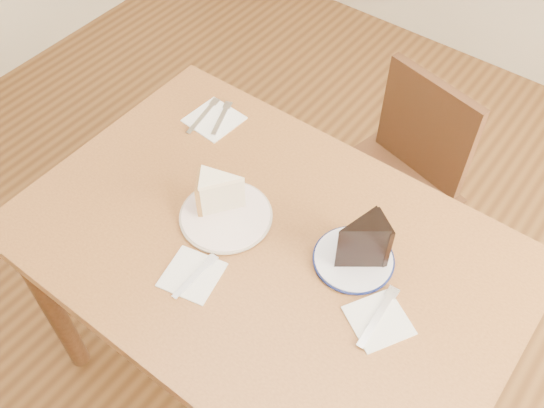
{
  "coord_description": "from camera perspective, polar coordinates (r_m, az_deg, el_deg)",
  "views": [
    {
      "loc": [
        0.52,
        -0.66,
        1.93
      ],
      "look_at": [
        -0.04,
        0.07,
        0.8
      ],
      "focal_mm": 40.0,
      "sensor_mm": 36.0,
      "label": 1
    }
  ],
  "objects": [
    {
      "name": "carrot_cake",
      "position": [
        1.47,
        -4.58,
        1.02
      ],
      "size": [
        0.13,
        0.12,
        0.09
      ],
      "primitive_type": null,
      "rotation": [
        0.0,
        0.0,
        -0.96
      ],
      "color": "beige",
      "rests_on": "plate_cream"
    },
    {
      "name": "fork_spare",
      "position": [
        1.74,
        -4.81,
        8.03
      ],
      "size": [
        0.06,
        0.14,
        0.0
      ],
      "primitive_type": "cube",
      "rotation": [
        0.0,
        0.0,
        0.37
      ],
      "color": "silver",
      "rests_on": "napkin_spare"
    },
    {
      "name": "knife_spare",
      "position": [
        1.75,
        -6.54,
        8.22
      ],
      "size": [
        0.04,
        0.16,
        0.0
      ],
      "primitive_type": "cube",
      "rotation": [
        0.0,
        0.0,
        0.18
      ],
      "color": "silver",
      "rests_on": "napkin_spare"
    },
    {
      "name": "ground",
      "position": [
        2.11,
        -0.41,
        -15.7
      ],
      "size": [
        4.0,
        4.0,
        0.0
      ],
      "primitive_type": "plane",
      "color": "#442812",
      "rests_on": "ground"
    },
    {
      "name": "chair_far",
      "position": [
        2.0,
        11.02,
        1.73
      ],
      "size": [
        0.48,
        0.48,
        0.81
      ],
      "rotation": [
        0.0,
        0.0,
        2.91
      ],
      "color": "#331B0F",
      "rests_on": "ground"
    },
    {
      "name": "plate_cream",
      "position": [
        1.5,
        -4.36,
        -1.14
      ],
      "size": [
        0.22,
        0.22,
        0.01
      ],
      "primitive_type": "cylinder",
      "color": "white",
      "rests_on": "table"
    },
    {
      "name": "fork_cream",
      "position": [
        1.4,
        -7.3,
        -6.8
      ],
      "size": [
        0.01,
        0.14,
        0.0
      ],
      "primitive_type": "cube",
      "rotation": [
        0.0,
        0.0,
        0.0
      ],
      "color": "white",
      "rests_on": "napkin_cream"
    },
    {
      "name": "plate_navy",
      "position": [
        1.43,
        7.68,
        -5.19
      ],
      "size": [
        0.18,
        0.18,
        0.01
      ],
      "primitive_type": "cylinder",
      "color": "white",
      "rests_on": "table"
    },
    {
      "name": "table",
      "position": [
        1.53,
        -0.54,
        -5.94
      ],
      "size": [
        1.2,
        0.8,
        0.75
      ],
      "color": "brown",
      "rests_on": "ground"
    },
    {
      "name": "napkin_navy",
      "position": [
        1.36,
        10.0,
        -10.73
      ],
      "size": [
        0.17,
        0.17,
        0.0
      ],
      "primitive_type": "cube",
      "rotation": [
        0.0,
        0.0,
        -0.52
      ],
      "color": "white",
      "rests_on": "table"
    },
    {
      "name": "napkin_spare",
      "position": [
        1.74,
        -5.48,
        7.94
      ],
      "size": [
        0.15,
        0.15,
        0.0
      ],
      "primitive_type": "cube",
      "rotation": [
        0.0,
        0.0,
        -0.08
      ],
      "color": "white",
      "rests_on": "table"
    },
    {
      "name": "chocolate_cake",
      "position": [
        1.37,
        8.09,
        -3.82
      ],
      "size": [
        0.12,
        0.13,
        0.13
      ],
      "primitive_type": null,
      "rotation": [
        0.0,
        0.0,
        2.56
      ],
      "color": "black",
      "rests_on": "plate_navy"
    },
    {
      "name": "napkin_cream",
      "position": [
        1.41,
        -7.53,
        -6.61
      ],
      "size": [
        0.15,
        0.15,
        0.0
      ],
      "primitive_type": "cube",
      "rotation": [
        0.0,
        0.0,
        0.21
      ],
      "color": "white",
      "rests_on": "table"
    },
    {
      "name": "knife_navy",
      "position": [
        1.36,
        9.91,
        -10.42
      ],
      "size": [
        0.03,
        0.17,
        0.0
      ],
      "primitive_type": "cube",
      "rotation": [
        0.0,
        0.0,
        0.07
      ],
      "color": "silver",
      "rests_on": "napkin_navy"
    }
  ]
}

